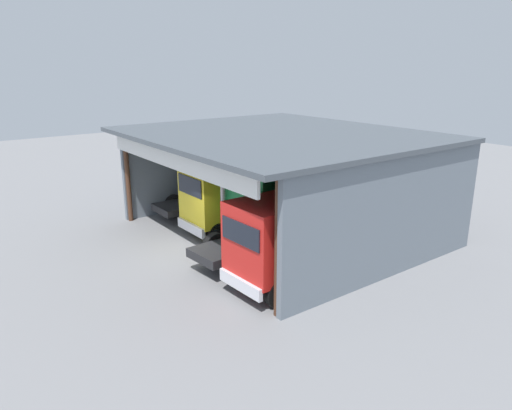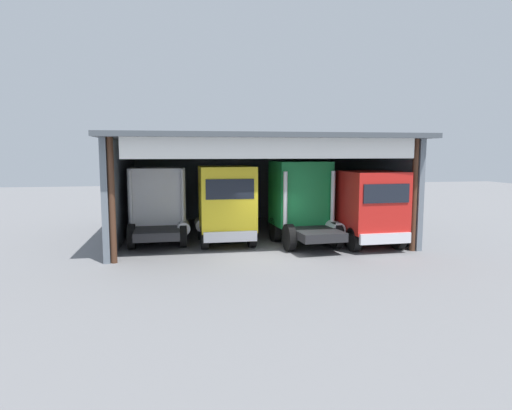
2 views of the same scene
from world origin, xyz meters
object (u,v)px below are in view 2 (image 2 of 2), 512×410
truck_red_right_bay (369,207)px  truck_yellow_center_left_bay (226,204)px  truck_green_center_bay (302,201)px  oil_drum (221,213)px  truck_white_left_bay (158,203)px  tool_cart (239,214)px

truck_red_right_bay → truck_yellow_center_left_bay: bearing=-15.9°
truck_green_center_bay → oil_drum: (-3.02, 7.46, -1.49)m
truck_white_left_bay → truck_yellow_center_left_bay: truck_yellow_center_left_bay is taller
oil_drum → tool_cart: (0.96, -0.97, 0.05)m
truck_green_center_bay → tool_cart: truck_green_center_bay is taller
truck_yellow_center_left_bay → tool_cart: 6.60m
truck_yellow_center_left_bay → truck_white_left_bay: bearing=-22.6°
truck_white_left_bay → truck_red_right_bay: (9.14, -2.72, -0.03)m
truck_green_center_bay → oil_drum: bearing=107.7°
truck_red_right_bay → tool_cart: truck_red_right_bay is taller
truck_yellow_center_left_bay → oil_drum: truck_yellow_center_left_bay is taller
oil_drum → tool_cart: bearing=-45.2°
truck_red_right_bay → tool_cart: size_ratio=4.39×
truck_green_center_bay → truck_red_right_bay: (2.66, -1.31, -0.16)m
oil_drum → truck_red_right_bay: bearing=-57.1°
truck_red_right_bay → oil_drum: (-5.68, 8.77, -1.33)m
truck_red_right_bay → oil_drum: truck_red_right_bay is taller
truck_white_left_bay → truck_red_right_bay: bearing=-17.4°
truck_white_left_bay → tool_cart: (4.43, 5.08, -1.32)m
truck_green_center_bay → tool_cart: 6.96m
truck_white_left_bay → tool_cart: size_ratio=4.31×
truck_yellow_center_left_bay → truck_green_center_bay: 3.49m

